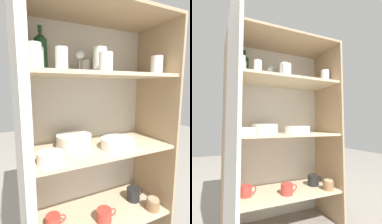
# 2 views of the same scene
# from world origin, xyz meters

# --- Properties ---
(cupboard_back_panel) EXTENTS (0.93, 0.02, 1.54)m
(cupboard_back_panel) POSITION_xyz_m (0.00, 0.41, 0.77)
(cupboard_back_panel) COLOR silver
(cupboard_back_panel) RESTS_ON ground_plane
(cupboard_side_left) EXTENTS (0.02, 0.43, 1.54)m
(cupboard_side_left) POSITION_xyz_m (-0.46, 0.20, 0.77)
(cupboard_side_left) COLOR tan
(cupboard_side_left) RESTS_ON ground_plane
(cupboard_side_right) EXTENTS (0.02, 0.43, 1.54)m
(cupboard_side_right) POSITION_xyz_m (0.46, 0.20, 0.77)
(cupboard_side_right) COLOR tan
(cupboard_side_right) RESTS_ON ground_plane
(cupboard_top_panel) EXTENTS (0.93, 0.43, 0.02)m
(cupboard_top_panel) POSITION_xyz_m (0.00, 0.20, 1.55)
(cupboard_top_panel) COLOR tan
(cupboard_top_panel) RESTS_ON cupboard_side_left
(shelf_board_lower) EXTENTS (0.89, 0.40, 0.02)m
(shelf_board_lower) POSITION_xyz_m (0.00, 0.20, 0.29)
(shelf_board_lower) COLOR beige
(shelf_board_middle) EXTENTS (0.89, 0.40, 0.02)m
(shelf_board_middle) POSITION_xyz_m (0.00, 0.20, 0.75)
(shelf_board_middle) COLOR beige
(shelf_board_upper) EXTENTS (0.89, 0.40, 0.02)m
(shelf_board_upper) POSITION_xyz_m (0.00, 0.20, 1.20)
(shelf_board_upper) COLOR beige
(cupboard_door) EXTENTS (0.03, 0.47, 1.54)m
(cupboard_door) POSITION_xyz_m (-0.46, -0.25, 0.77)
(cupboard_door) COLOR silver
(cupboard_door) RESTS_ON ground_plane
(tumbler_glass_0) EXTENTS (0.08, 0.08, 0.11)m
(tumbler_glass_0) POSITION_xyz_m (0.38, 0.12, 1.27)
(tumbler_glass_0) COLOR white
(tumbler_glass_0) RESTS_ON shelf_board_upper
(tumbler_glass_1) EXTENTS (0.06, 0.06, 0.11)m
(tumbler_glass_1) POSITION_xyz_m (-0.37, 0.08, 1.27)
(tumbler_glass_1) COLOR white
(tumbler_glass_1) RESTS_ON shelf_board_upper
(tumbler_glass_2) EXTENTS (0.06, 0.06, 0.09)m
(tumbler_glass_2) POSITION_xyz_m (-0.03, 0.34, 1.26)
(tumbler_glass_2) COLOR silver
(tumbler_glass_2) RESTS_ON shelf_board_upper
(tumbler_glass_3) EXTENTS (0.07, 0.07, 0.10)m
(tumbler_glass_3) POSITION_xyz_m (-0.03, 0.06, 1.26)
(tumbler_glass_3) COLOR white
(tumbler_glass_3) RESTS_ON shelf_board_upper
(tumbler_glass_4) EXTENTS (0.06, 0.06, 0.12)m
(tumbler_glass_4) POSITION_xyz_m (-0.34, 0.20, 1.27)
(tumbler_glass_4) COLOR silver
(tumbler_glass_4) RESTS_ON shelf_board_upper
(tumbler_glass_5) EXTENTS (0.08, 0.08, 0.14)m
(tumbler_glass_5) POSITION_xyz_m (-0.00, 0.18, 1.29)
(tumbler_glass_5) COLOR white
(tumbler_glass_5) RESTS_ON shelf_board_upper
(tumbler_glass_6) EXTENTS (0.06, 0.06, 0.11)m
(tumbler_glass_6) POSITION_xyz_m (-0.24, 0.13, 1.27)
(tumbler_glass_6) COLOR white
(tumbler_glass_6) RESTS_ON shelf_board_upper
(tumbler_glass_7) EXTENTS (0.06, 0.06, 0.13)m
(tumbler_glass_7) POSITION_xyz_m (0.08, 0.32, 1.28)
(tumbler_glass_7) COLOR white
(tumbler_glass_7) RESTS_ON shelf_board_upper
(wine_glass_0) EXTENTS (0.07, 0.07, 0.14)m
(wine_glass_0) POSITION_xyz_m (-0.09, 0.27, 1.31)
(wine_glass_0) COLOR white
(wine_glass_0) RESTS_ON shelf_board_upper
(wine_bottle) EXTENTS (0.07, 0.07, 0.26)m
(wine_bottle) POSITION_xyz_m (-0.31, 0.31, 1.33)
(wine_bottle) COLOR #194728
(wine_bottle) RESTS_ON shelf_board_upper
(plate_stack_white) EXTENTS (0.21, 0.21, 0.06)m
(plate_stack_white) POSITION_xyz_m (0.09, 0.12, 0.79)
(plate_stack_white) COLOR white
(plate_stack_white) RESTS_ON shelf_board_middle
(mixing_bowl_large) EXTENTS (0.22, 0.22, 0.08)m
(mixing_bowl_large) POSITION_xyz_m (-0.14, 0.25, 0.81)
(mixing_bowl_large) COLOR silver
(mixing_bowl_large) RESTS_ON shelf_board_middle
(serving_bowl_small) EXTENTS (0.13, 0.13, 0.05)m
(serving_bowl_small) POSITION_xyz_m (-0.32, 0.09, 0.79)
(serving_bowl_small) COLOR silver
(serving_bowl_small) RESTS_ON shelf_board_middle
(coffee_mug_primary) EXTENTS (0.12, 0.09, 0.08)m
(coffee_mug_primary) POSITION_xyz_m (-0.30, 0.20, 0.34)
(coffee_mug_primary) COLOR #BC3D33
(coffee_mug_primary) RESTS_ON shelf_board_lower
(coffee_mug_extra_1) EXTENTS (0.14, 0.10, 0.09)m
(coffee_mug_extra_1) POSITION_xyz_m (0.30, 0.21, 0.34)
(coffee_mug_extra_1) COLOR black
(coffee_mug_extra_1) RESTS_ON shelf_board_lower
(coffee_mug_extra_2) EXTENTS (0.13, 0.09, 0.08)m
(coffee_mug_extra_2) POSITION_xyz_m (0.00, 0.11, 0.34)
(coffee_mug_extra_2) COLOR #BC3D33
(coffee_mug_extra_2) RESTS_ON shelf_board_lower
(storage_jar) EXTENTS (0.09, 0.09, 0.08)m
(storage_jar) POSITION_xyz_m (0.35, 0.06, 0.34)
(storage_jar) COLOR #99704C
(storage_jar) RESTS_ON shelf_board_lower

